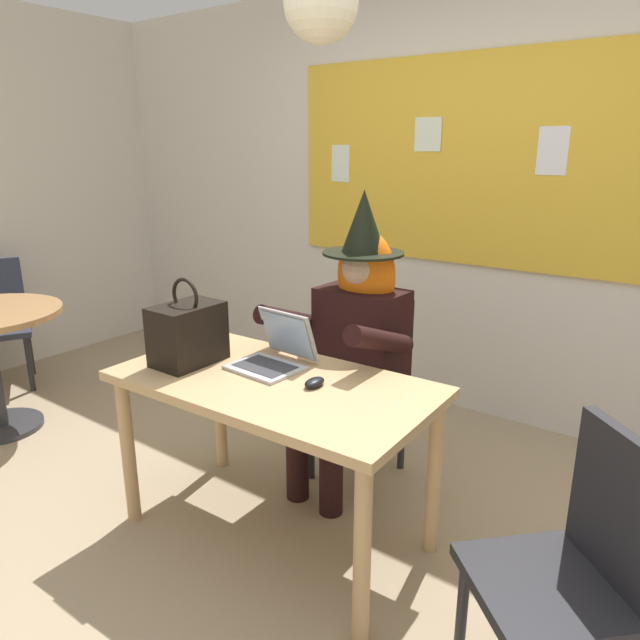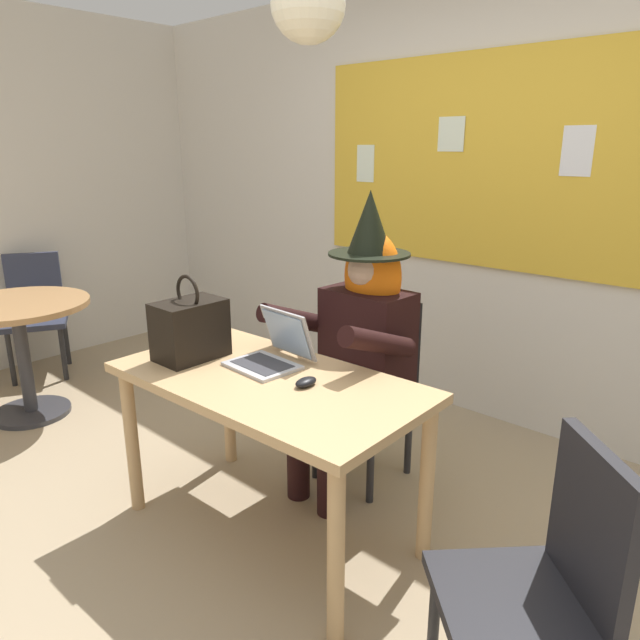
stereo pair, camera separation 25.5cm
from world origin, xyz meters
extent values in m
plane|color=tan|center=(0.00, 0.00, 0.00)|extent=(24.00, 24.00, 0.00)
cube|color=silver|center=(0.00, 1.87, 1.31)|extent=(6.20, 0.10, 2.61)
cube|color=gold|center=(0.00, 1.81, 1.55)|extent=(2.40, 0.02, 1.20)
cube|color=white|center=(-0.30, 1.80, 1.71)|extent=(0.19, 0.01, 0.20)
cube|color=white|center=(0.44, 1.80, 1.61)|extent=(0.16, 0.01, 0.25)
cube|color=white|center=(-0.93, 1.80, 1.53)|extent=(0.14, 0.01, 0.24)
sphere|color=#F2EACC|center=(0.14, 0.12, 2.07)|extent=(0.24, 0.24, 0.24)
cube|color=tan|center=(-0.10, 0.12, 0.71)|extent=(1.34, 0.73, 0.04)
cylinder|color=tan|center=(-0.70, -0.19, 0.35)|extent=(0.06, 0.06, 0.69)
cylinder|color=tan|center=(0.50, -0.15, 0.35)|extent=(0.06, 0.06, 0.69)
cylinder|color=tan|center=(-0.71, 0.39, 0.35)|extent=(0.06, 0.06, 0.69)
cylinder|color=tan|center=(0.49, 0.42, 0.35)|extent=(0.06, 0.06, 0.69)
cube|color=black|center=(-0.09, 0.75, 0.44)|extent=(0.44, 0.44, 0.04)
cube|color=black|center=(-0.10, 0.94, 0.69)|extent=(0.38, 0.06, 0.45)
cylinder|color=#262628|center=(0.09, 0.58, 0.21)|extent=(0.04, 0.04, 0.42)
cylinder|color=#262628|center=(-0.25, 0.57, 0.21)|extent=(0.04, 0.04, 0.42)
cylinder|color=#262628|center=(0.07, 0.92, 0.21)|extent=(0.04, 0.04, 0.42)
cylinder|color=#262628|center=(-0.27, 0.91, 0.21)|extent=(0.04, 0.04, 0.42)
cylinder|color=black|center=(0.00, 0.39, 0.23)|extent=(0.11, 0.11, 0.46)
cylinder|color=black|center=(-0.20, 0.39, 0.23)|extent=(0.11, 0.11, 0.46)
cylinder|color=black|center=(0.00, 0.55, 0.49)|extent=(0.16, 0.42, 0.15)
cylinder|color=black|center=(-0.20, 0.56, 0.49)|extent=(0.16, 0.42, 0.15)
cube|color=black|center=(-0.09, 0.77, 0.72)|extent=(0.43, 0.27, 0.52)
cylinder|color=black|center=(0.15, 0.53, 0.84)|extent=(0.10, 0.47, 0.24)
cylinder|color=black|center=(-0.35, 0.54, 0.84)|extent=(0.10, 0.47, 0.24)
sphere|color=#D1A889|center=(-0.09, 0.77, 1.08)|extent=(0.20, 0.20, 0.20)
ellipsoid|color=orange|center=(-0.09, 0.80, 1.04)|extent=(0.31, 0.23, 0.44)
cylinder|color=black|center=(-0.09, 0.77, 1.16)|extent=(0.39, 0.39, 0.01)
cone|color=black|center=(-0.09, 0.77, 1.30)|extent=(0.21, 0.21, 0.29)
cube|color=#B7B7BC|center=(-0.20, 0.18, 0.74)|extent=(0.30, 0.24, 0.01)
cube|color=#333338|center=(-0.20, 0.18, 0.75)|extent=(0.25, 0.18, 0.00)
cube|color=#B7B7BC|center=(-0.19, 0.33, 0.85)|extent=(0.29, 0.10, 0.22)
cube|color=#99B7E0|center=(-0.19, 0.32, 0.85)|extent=(0.26, 0.08, 0.19)
ellipsoid|color=black|center=(0.08, 0.16, 0.75)|extent=(0.06, 0.10, 0.03)
cube|color=black|center=(-0.52, 0.05, 0.86)|extent=(0.20, 0.30, 0.26)
torus|color=black|center=(-0.52, 0.05, 1.03)|extent=(0.16, 0.02, 0.16)
cylinder|color=#333338|center=(-2.09, -0.10, 0.01)|extent=(0.46, 0.46, 0.03)
cylinder|color=#262628|center=(-2.49, 0.31, 0.20)|extent=(0.04, 0.04, 0.39)
cylinder|color=#262628|center=(-2.79, 0.47, 0.20)|extent=(0.04, 0.04, 0.39)
cube|color=black|center=(1.06, -0.04, 0.42)|extent=(0.59, 0.59, 0.04)
cube|color=black|center=(1.19, 0.10, 0.67)|extent=(0.30, 0.29, 0.45)
cylinder|color=#262628|center=(0.82, -0.04, 0.20)|extent=(0.04, 0.04, 0.40)
cylinder|color=#262628|center=(1.05, 0.20, 0.20)|extent=(0.04, 0.04, 0.40)
camera|label=1|loc=(1.35, -1.54, 1.64)|focal=32.75mm
camera|label=2|loc=(1.55, -1.38, 1.64)|focal=32.75mm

